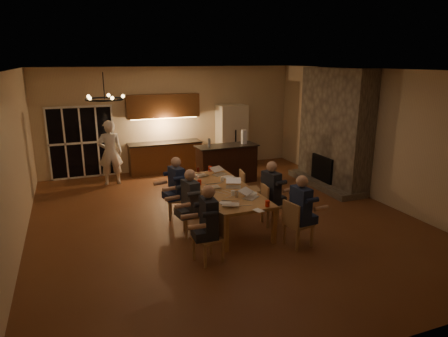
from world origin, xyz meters
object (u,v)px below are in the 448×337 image
chandelier (105,99)px  laptop_c (212,183)px  chair_left_mid (194,214)px  redcup_near (267,204)px  laptop_e (201,171)px  plate_near (252,194)px  refrigerator (232,136)px  redcup_far (210,169)px  chair_left_far (178,198)px  person_right_mid (271,193)px  can_silver (237,194)px  standing_person (110,153)px  chair_right_mid (273,204)px  chair_right_near (298,223)px  person_right_near (300,211)px  redcup_mid (199,182)px  mug_front (233,193)px  dining_table (224,205)px  laptop_f (220,170)px  mug_mid (222,179)px  laptop_d (233,182)px  bar_blender (244,137)px  laptop_b (251,193)px  can_right (235,180)px  mug_back (197,177)px  plate_far (229,177)px  bar_island (227,164)px  laptop_a (231,199)px  person_left_mid (191,204)px  plate_left (226,203)px  chair_left_near (208,237)px  bar_bottle (209,143)px  person_left_near (209,224)px  person_left_far (177,188)px  can_cola (198,169)px

chandelier → laptop_c: 2.89m
chair_left_mid → redcup_near: bearing=62.1°
laptop_e → plate_near: bearing=91.4°
refrigerator → redcup_far: bearing=-121.3°
chair_left_far → person_right_mid: person_right_mid is taller
chandelier → chair_left_far: bearing=32.8°
chandelier → can_silver: chandelier is taller
can_silver → plate_near: 0.38m
chair_left_mid → standing_person: 4.26m
chair_right_mid → person_right_mid: bearing=63.1°
chair_right_near → chair_right_mid: same height
person_right_near → redcup_mid: person_right_near is taller
laptop_c → mug_front: bearing=109.0°
person_right_mid → redcup_far: person_right_mid is taller
dining_table → laptop_f: (0.27, 0.99, 0.49)m
chair_right_near → mug_mid: size_ratio=8.90×
laptop_d → bar_blender: bar_blender is taller
laptop_b → laptop_c: (-0.49, 0.90, 0.00)m
laptop_e → chair_right_mid: bearing=106.4°
can_right → laptop_e: bearing=125.9°
laptop_b → can_right: bearing=47.1°
laptop_d → chair_left_mid: bearing=-135.6°
chandelier → mug_back: size_ratio=6.49×
plate_far → bar_island: bearing=69.6°
laptop_c → mug_front: (0.22, -0.62, -0.06)m
can_right → laptop_c: bearing=-162.7°
chair_left_far → laptop_a: bearing=39.7°
chair_left_mid → plate_near: chair_left_mid is taller
person_right_mid → redcup_far: (-0.69, 1.90, 0.12)m
person_left_mid → plate_left: 0.70m
laptop_e → mug_back: 0.32m
person_left_mid → standing_person: 4.28m
chair_left_near → mug_mid: chair_left_near is taller
mug_back → can_silver: bearing=-75.5°
mug_back → redcup_mid: (-0.07, -0.41, 0.01)m
person_right_near → laptop_a: person_right_near is taller
bar_island → bar_bottle: bearing=-174.5°
plate_left → bar_bottle: size_ratio=0.99×
chair_left_mid → laptop_f: (1.08, 1.41, 0.42)m
chair_left_mid → person_right_near: bearing=64.9°
person_right_near → laptop_b: 1.06m
person_left_near → chandelier: size_ratio=2.13×
person_left_far → plate_left: person_left_far is taller
mug_back → can_cola: 0.64m
laptop_b → redcup_mid: laptop_b is taller
laptop_f → bar_bottle: size_ratio=1.33×
laptop_c → redcup_far: laptop_c is taller
plate_near → plate_left: same height
person_left_near → mug_front: 1.40m
redcup_near → redcup_mid: (-0.78, 1.73, 0.00)m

